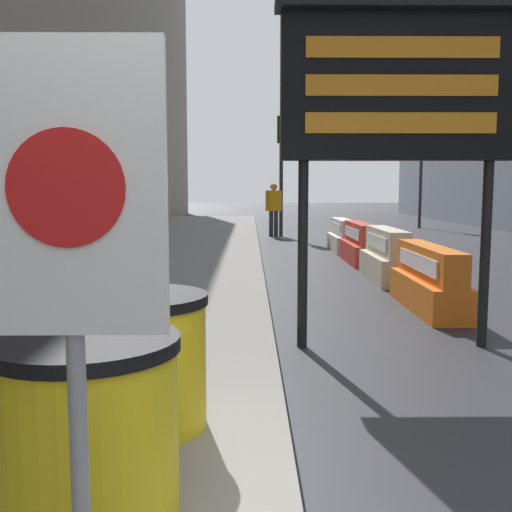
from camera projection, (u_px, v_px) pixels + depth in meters
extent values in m
cylinder|color=#4C3D2D|center=(49.00, 211.00, 8.96)|extent=(0.28, 0.28, 2.16)
cylinder|color=#4C3D2D|center=(67.00, 138.00, 8.73)|extent=(0.34, 0.79, 1.13)
cylinder|color=#4C3D2D|center=(14.00, 110.00, 8.68)|extent=(0.33, 0.92, 1.11)
cylinder|color=#4C3D2D|center=(71.00, 149.00, 9.15)|extent=(0.66, 0.69, 0.81)
cylinder|color=#4C3D2D|center=(35.00, 140.00, 9.15)|extent=(0.73, 0.71, 1.28)
cylinder|color=yellow|center=(88.00, 435.00, 2.56)|extent=(0.77, 0.77, 0.74)
cylinder|color=black|center=(85.00, 344.00, 2.51)|extent=(0.80, 0.80, 0.06)
cylinder|color=yellow|center=(141.00, 366.00, 3.56)|extent=(0.77, 0.77, 0.74)
cylinder|color=black|center=(140.00, 299.00, 3.51)|extent=(0.80, 0.80, 0.06)
cylinder|color=gray|center=(78.00, 412.00, 1.91)|extent=(0.06, 0.06, 1.42)
cube|color=white|center=(68.00, 188.00, 1.81)|extent=(0.60, 0.04, 0.90)
cylinder|color=red|center=(66.00, 188.00, 1.78)|extent=(0.36, 0.01, 0.36)
cylinder|color=black|center=(303.00, 255.00, 5.90)|extent=(0.10, 0.10, 1.85)
cylinder|color=black|center=(485.00, 255.00, 5.92)|extent=(0.10, 0.10, 1.85)
cube|color=black|center=(398.00, 88.00, 5.72)|extent=(2.26, 0.24, 1.38)
cube|color=black|center=(403.00, 5.00, 5.57)|extent=(2.38, 0.34, 0.10)
cube|color=orange|center=(403.00, 47.00, 5.56)|extent=(1.81, 0.02, 0.19)
cube|color=orange|center=(402.00, 85.00, 5.60)|extent=(1.81, 0.02, 0.19)
cube|color=orange|center=(401.00, 123.00, 5.64)|extent=(1.81, 0.02, 0.19)
cube|color=orange|center=(429.00, 294.00, 7.81)|extent=(0.53, 2.08, 0.42)
cube|color=orange|center=(430.00, 262.00, 7.76)|extent=(0.32, 2.08, 0.42)
cube|color=white|center=(417.00, 262.00, 7.76)|extent=(0.02, 1.66, 0.21)
cube|color=beige|center=(386.00, 268.00, 10.24)|extent=(0.59, 1.90, 0.45)
cube|color=beige|center=(387.00, 242.00, 10.19)|extent=(0.35, 1.90, 0.45)
cube|color=white|center=(376.00, 242.00, 10.19)|extent=(0.02, 1.52, 0.22)
cube|color=red|center=(360.00, 253.00, 12.71)|extent=(0.56, 2.10, 0.42)
cube|color=red|center=(360.00, 233.00, 12.66)|extent=(0.33, 2.10, 0.42)
cube|color=white|center=(352.00, 233.00, 12.66)|extent=(0.02, 1.68, 0.21)
cube|color=silver|center=(342.00, 243.00, 15.08)|extent=(0.56, 1.95, 0.40)
cube|color=silver|center=(343.00, 227.00, 15.04)|extent=(0.34, 1.95, 0.40)
cube|color=white|center=(336.00, 227.00, 15.04)|extent=(0.02, 1.56, 0.20)
cube|color=black|center=(344.00, 253.00, 14.31)|extent=(0.31, 0.31, 0.04)
cone|color=orange|center=(344.00, 242.00, 14.28)|extent=(0.25, 0.25, 0.52)
cylinder|color=white|center=(344.00, 241.00, 14.27)|extent=(0.14, 0.14, 0.07)
cylinder|color=#2D2D30|center=(281.00, 177.00, 19.32)|extent=(0.12, 0.12, 3.84)
cube|color=#23281E|center=(282.00, 130.00, 18.99)|extent=(0.28, 0.28, 0.84)
sphere|color=#360605|center=(282.00, 120.00, 18.81)|extent=(0.15, 0.15, 0.15)
sphere|color=#392C06|center=(282.00, 129.00, 18.84)|extent=(0.15, 0.15, 0.15)
sphere|color=green|center=(282.00, 138.00, 18.87)|extent=(0.15, 0.15, 0.15)
cylinder|color=#2D2D30|center=(421.00, 180.00, 23.36)|extent=(0.12, 0.12, 3.74)
cube|color=#23281E|center=(423.00, 142.00, 23.03)|extent=(0.28, 0.28, 0.84)
sphere|color=#360605|center=(424.00, 134.00, 22.85)|extent=(0.15, 0.15, 0.15)
sphere|color=#392C06|center=(424.00, 142.00, 22.88)|extent=(0.15, 0.15, 0.15)
sphere|color=green|center=(424.00, 149.00, 22.91)|extent=(0.15, 0.15, 0.15)
cylinder|color=#333338|center=(271.00, 224.00, 19.42)|extent=(0.14, 0.14, 0.83)
cylinder|color=#333338|center=(276.00, 224.00, 19.42)|extent=(0.14, 0.14, 0.83)
cube|color=orange|center=(274.00, 201.00, 19.34)|extent=(0.53, 0.46, 0.66)
sphere|color=#BD8D48|center=(274.00, 187.00, 19.29)|extent=(0.23, 0.23, 0.23)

